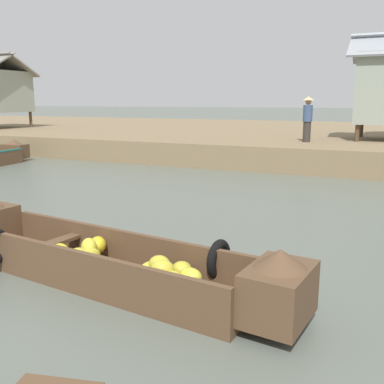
{
  "coord_description": "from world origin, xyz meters",
  "views": [
    {
      "loc": [
        4.46,
        0.03,
        2.36
      ],
      "look_at": [
        1.44,
        6.69,
        0.83
      ],
      "focal_mm": 40.79,
      "sensor_mm": 36.0,
      "label": 1
    }
  ],
  "objects": [
    {
      "name": "ground_plane",
      "position": [
        0.0,
        10.0,
        0.0
      ],
      "size": [
        300.0,
        300.0,
        0.0
      ],
      "primitive_type": "plane",
      "color": "#596056"
    },
    {
      "name": "riverbank_strip",
      "position": [
        0.0,
        24.09,
        0.43
      ],
      "size": [
        160.0,
        20.0,
        0.86
      ],
      "primitive_type": "cube",
      "color": "#7F6B4C",
      "rests_on": "ground"
    },
    {
      "name": "banana_boat",
      "position": [
        1.16,
        4.51,
        0.32
      ],
      "size": [
        5.57,
        1.52,
        0.89
      ],
      "color": "brown",
      "rests_on": "ground"
    },
    {
      "name": "vendor_person",
      "position": [
        1.63,
        16.59,
        1.79
      ],
      "size": [
        0.44,
        0.44,
        1.66
      ],
      "color": "#332D28",
      "rests_on": "riverbank_strip"
    }
  ]
}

